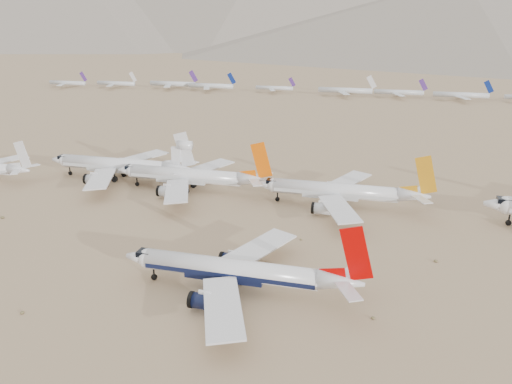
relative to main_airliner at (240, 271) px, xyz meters
The scene contains 6 objects.
ground 8.08m from the main_airliner, 49.89° to the right, with size 7000.00×7000.00×0.00m, color #907554.
main_airliner is the anchor object (origin of this frame).
row2_gold_tail 60.53m from the main_airliner, 74.98° to the left, with size 52.39×51.24×18.65m.
row2_orange_tail 70.75m from the main_airliner, 120.56° to the left, with size 53.25×52.09×19.00m.
row2_white_trijet 93.39m from the main_airliner, 134.66° to the left, with size 55.26×54.01×19.58m.
distant_storage_row 306.60m from the main_airliner, 93.50° to the left, with size 503.21×52.80×14.32m.
Camera 1 is at (24.19, -86.72, 55.96)m, focal length 35.00 mm.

